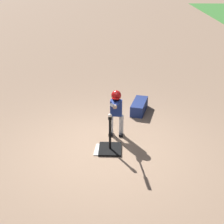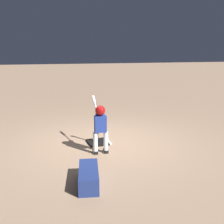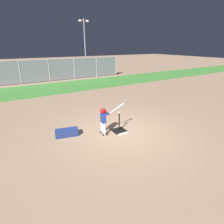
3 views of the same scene
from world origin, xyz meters
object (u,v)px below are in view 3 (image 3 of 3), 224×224
object	(u,v)px
batting_tee	(119,129)
equipment_bag	(67,133)
batter_child	(104,118)
baseball	(119,113)
bleachers_left_center	(70,70)

from	to	relation	value
batting_tee	equipment_bag	xyz separation A→B (m)	(-1.92, 0.68, 0.05)
batting_tee	batter_child	size ratio (longest dim) A/B	0.66
batter_child	equipment_bag	size ratio (longest dim) A/B	1.36
baseball	equipment_bag	size ratio (longest dim) A/B	0.09
batter_child	equipment_bag	xyz separation A→B (m)	(-1.31, 0.58, -0.54)
batter_child	baseball	distance (m)	0.63
bleachers_left_center	batter_child	bearing A→B (deg)	-103.10
batting_tee	equipment_bag	bearing A→B (deg)	160.48
baseball	bleachers_left_center	world-z (taller)	bleachers_left_center
batting_tee	bleachers_left_center	size ratio (longest dim) A/B	0.26
baseball	equipment_bag	xyz separation A→B (m)	(-1.92, 0.68, -0.65)
batting_tee	bleachers_left_center	world-z (taller)	bleachers_left_center
batting_tee	equipment_bag	world-z (taller)	batting_tee
baseball	batting_tee	bearing A→B (deg)	0.00
batting_tee	bleachers_left_center	bearing A→B (deg)	79.51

